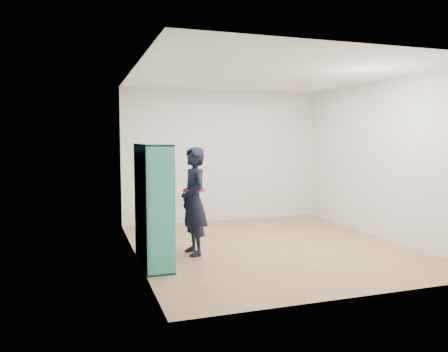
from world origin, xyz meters
name	(u,v)px	position (x,y,z in m)	size (l,w,h in m)	color
floor	(269,246)	(0.00, 0.00, 0.00)	(4.50, 4.50, 0.00)	#956944
ceiling	(270,74)	(0.00, 0.00, 2.60)	(4.50, 4.50, 0.00)	white
wall_left	(135,164)	(-2.00, 0.00, 1.30)	(0.02, 4.50, 2.60)	silver
wall_right	(380,160)	(2.00, 0.00, 1.30)	(0.02, 4.50, 2.60)	silver
wall_back	(223,156)	(0.00, 2.25, 1.30)	(4.00, 0.02, 2.60)	silver
wall_front	(361,173)	(0.00, -2.25, 1.30)	(4.00, 0.02, 2.60)	silver
bookshelf	(151,206)	(-1.84, -0.33, 0.77)	(0.35, 1.19, 1.58)	teal
person	(194,201)	(-1.20, -0.07, 0.77)	(0.42, 0.59, 1.53)	black
smartphone	(183,194)	(-1.34, 0.00, 0.87)	(0.02, 0.09, 0.12)	silver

